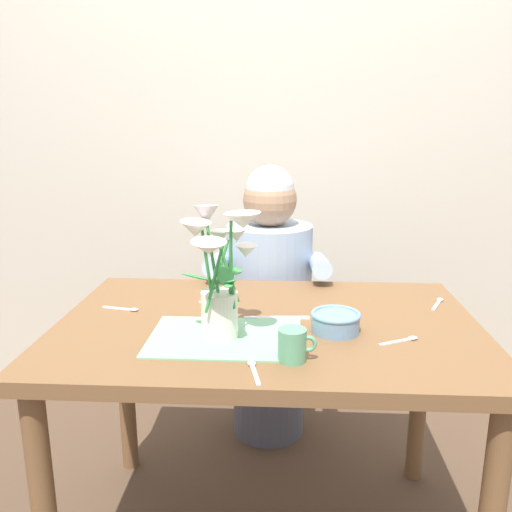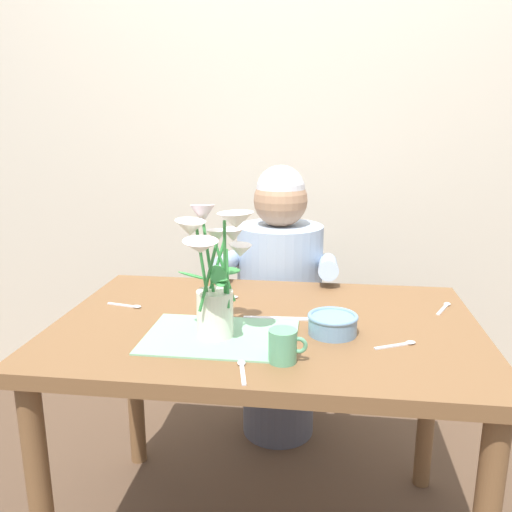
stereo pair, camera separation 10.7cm
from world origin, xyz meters
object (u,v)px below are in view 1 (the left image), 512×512
(flower_vase, at_px, (220,272))
(tea_cup, at_px, (293,345))
(dinner_knife, at_px, (277,318))
(ceramic_bowl, at_px, (336,321))
(seated_person, at_px, (269,307))

(flower_vase, bearing_deg, tea_cup, -31.23)
(dinner_knife, relative_size, tea_cup, 2.04)
(tea_cup, bearing_deg, ceramic_bowl, 57.72)
(dinner_knife, xyz_separation_m, tea_cup, (0.04, -0.28, 0.04))
(flower_vase, bearing_deg, dinner_knife, 48.79)
(flower_vase, relative_size, tea_cup, 3.79)
(ceramic_bowl, height_order, tea_cup, tea_cup)
(ceramic_bowl, distance_m, dinner_knife, 0.19)
(seated_person, distance_m, tea_cup, 0.90)
(seated_person, xyz_separation_m, tea_cup, (0.08, -0.87, 0.22))
(seated_person, relative_size, ceramic_bowl, 8.35)
(dinner_knife, bearing_deg, flower_vase, -134.51)
(ceramic_bowl, xyz_separation_m, dinner_knife, (-0.16, 0.09, -0.03))
(flower_vase, distance_m, dinner_knife, 0.28)
(flower_vase, height_order, tea_cup, flower_vase)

